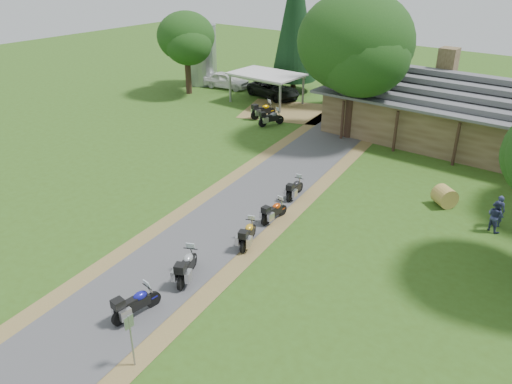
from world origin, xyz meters
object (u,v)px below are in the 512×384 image
Objects in this scene: motorcycle_row_e at (295,187)px; motorcycle_carport_b at (271,117)px; motorcycle_row_c at (248,233)px; motorcycle_row_b at (187,264)px; silo at (201,52)px; hay_bale at (445,196)px; carport at (266,88)px; motorcycle_carport_a at (263,110)px; motorcycle_row_d at (274,210)px; motorcycle_row_a at (136,302)px; lodge at (480,111)px; car_white_sedan at (226,78)px; car_dark_suv at (274,85)px.

motorcycle_carport_b reaches higher than motorcycle_row_e.
motorcycle_row_b is at bearing 153.94° from motorcycle_row_c.
silo reaches higher than hay_bale.
carport is 4.43m from motorcycle_carport_a.
silo reaches higher than motorcycle_row_d.
motorcycle_row_a is at bearing 175.13° from motorcycle_row_e.
motorcycle_carport_a is (-15.43, -3.98, -1.75)m from lodge.
carport reaches higher than motorcycle_row_e.
motorcycle_carport_a is (8.66, -5.51, -0.29)m from car_white_sedan.
car_dark_suv reaches higher than hay_bale.
motorcycle_carport_a reaches higher than motorcycle_row_e.
lodge is 3.68× the size of car_dark_suv.
motorcycle_row_c is at bearing -102.66° from lodge.
motorcycle_row_e is (12.94, -15.93, -0.53)m from car_dark_suv.
car_white_sedan is 1.02× the size of car_dark_suv.
motorcycle_row_a is 1.03× the size of motorcycle_row_c.
motorcycle_carport_b reaches higher than hay_bale.
car_white_sedan is 26.89m from motorcycle_row_d.
motorcycle_row_d is at bearing -145.36° from car_white_sedan.
motorcycle_row_a is 1.71× the size of hay_bale.
carport is at bearing 53.49° from motorcycle_carport_a.
motorcycle_carport_b is at bearing -105.13° from motorcycle_carport_a.
lodge reaches higher than motorcycle_row_b.
motorcycle_row_b reaches higher than motorcycle_row_d.
car_dark_suv is 3.44× the size of motorcycle_row_d.
hay_bale is at bearing -68.81° from motorcycle_row_e.
carport reaches higher than motorcycle_row_c.
motorcycle_row_c is (13.95, -21.38, -0.50)m from car_dark_suv.
motorcycle_row_d is at bearing -121.16° from motorcycle_carport_a.
carport is 1.03× the size of car_white_sedan.
car_dark_suv is 25.53m from motorcycle_row_c.
motorcycle_row_a is at bearing -156.15° from car_white_sedan.
car_dark_suv is 31.07m from motorcycle_row_a.
hay_bale is at bearing -51.83° from motorcycle_row_b.
carport is at bearing -117.61° from car_white_sedan.
car_white_sedan is at bearing 48.98° from motorcycle_row_d.
carport is at bearing -178.97° from lodge.
car_dark_suv reaches higher than motorcycle_carport_a.
silo is 15.15m from motorcycle_carport_b.
carport is 1.98m from car_dark_suv.
carport reaches higher than motorcycle_carport_b.
carport reaches higher than car_dark_suv.
carport is at bearing 152.43° from hay_bale.
motorcycle_row_e is at bearing -116.03° from motorcycle_carport_a.
lodge is 15.48m from motorcycle_row_e.
motorcycle_row_c is 11.12m from hay_bale.
motorcycle_row_c is at bearing 4.88° from motorcycle_row_a.
carport reaches higher than motorcycle_row_d.
carport is at bearing 33.42° from motorcycle_row_a.
motorcycle_row_c is at bearing -134.93° from car_dark_suv.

